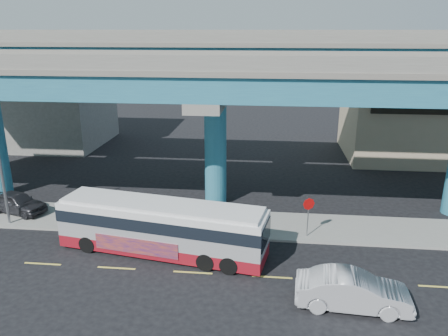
# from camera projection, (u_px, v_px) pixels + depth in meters

# --- Properties ---
(ground) EXTENTS (120.00, 120.00, 0.00)m
(ground) POSITION_uv_depth(u_px,v_px,m) (194.00, 269.00, 22.38)
(ground) COLOR black
(ground) RESTS_ON ground
(sidewalk) EXTENTS (70.00, 4.00, 0.15)m
(sidewalk) POSITION_uv_depth(u_px,v_px,m) (209.00, 223.00, 27.56)
(sidewalk) COLOR gray
(sidewalk) RESTS_ON ground
(lane_markings) EXTENTS (58.00, 0.12, 0.01)m
(lane_markings) POSITION_uv_depth(u_px,v_px,m) (193.00, 272.00, 22.09)
(lane_markings) COLOR #D8C64C
(lane_markings) RESTS_ON ground
(viaduct) EXTENTS (52.00, 12.40, 11.70)m
(viaduct) POSITION_uv_depth(u_px,v_px,m) (215.00, 71.00, 28.21)
(viaduct) COLOR #215E7D
(viaduct) RESTS_ON ground
(building_beige) EXTENTS (14.00, 10.23, 7.00)m
(building_beige) POSITION_uv_depth(u_px,v_px,m) (423.00, 120.00, 41.22)
(building_beige) COLOR tan
(building_beige) RESTS_ON ground
(building_concrete) EXTENTS (12.00, 10.00, 9.00)m
(building_concrete) POSITION_uv_depth(u_px,v_px,m) (45.00, 101.00, 45.78)
(building_concrete) COLOR gray
(building_concrete) RESTS_ON ground
(transit_bus) EXTENTS (11.72, 4.43, 2.94)m
(transit_bus) POSITION_uv_depth(u_px,v_px,m) (162.00, 226.00, 23.57)
(transit_bus) COLOR maroon
(transit_bus) RESTS_ON ground
(sedan) EXTENTS (2.37, 5.20, 1.64)m
(sedan) POSITION_uv_depth(u_px,v_px,m) (353.00, 291.00, 19.12)
(sedan) COLOR silver
(sedan) RESTS_ON ground
(parked_car) EXTENTS (3.86, 4.99, 1.40)m
(parked_car) POSITION_uv_depth(u_px,v_px,m) (17.00, 202.00, 28.78)
(parked_car) COLOR #28292D
(parked_car) RESTS_ON sidewalk
(stop_sign) EXTENTS (0.67, 0.30, 2.38)m
(stop_sign) POSITION_uv_depth(u_px,v_px,m) (309.00, 209.00, 25.15)
(stop_sign) COLOR gray
(stop_sign) RESTS_ON sidewalk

